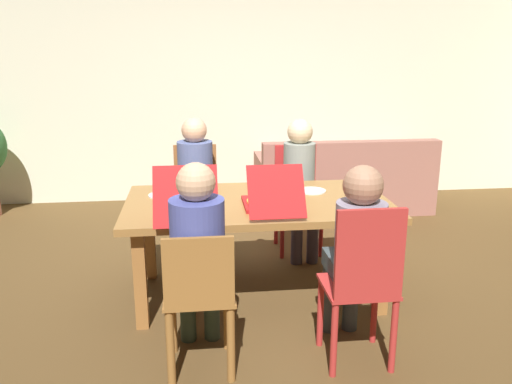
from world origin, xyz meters
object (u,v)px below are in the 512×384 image
Objects in this scene: chair_0 at (297,192)px; pizza_box_1 at (187,207)px; person_1 at (198,248)px; chair_3 at (196,194)px; plate_0 at (312,191)px; drinking_glass_1 at (257,177)px; person_0 at (300,177)px; dining_table at (258,211)px; plate_1 at (163,195)px; person_3 at (196,177)px; couch at (342,184)px; chair_2 at (363,281)px; drinking_glass_2 at (363,198)px; chair_1 at (199,299)px; pizza_box_0 at (271,201)px; person_2 at (356,244)px; drinking_glass_0 at (180,181)px.

pizza_box_1 reaches higher than chair_0.
chair_3 is (0.00, 1.81, -0.19)m from person_1.
drinking_glass_1 is at bearing 149.83° from plate_0.
dining_table is at bearing -121.22° from person_0.
person_1 is at bearing -76.64° from plate_1.
person_3 is 0.64× the size of couch.
drinking_glass_1 is (-0.43, 1.44, 0.26)m from chair_2.
drinking_glass_2 reaches higher than plate_1.
drinking_glass_1 is 1.03× the size of drinking_glass_2.
pizza_box_1 is at bearing -93.39° from person_3.
drinking_glass_1 is at bearing 84.25° from dining_table.
chair_3 is at bearing 90.00° from person_3.
pizza_box_1 is at bearing 95.37° from chair_1.
couch is (0.76, 1.30, -0.43)m from person_0.
person_0 is 0.63× the size of couch.
plate_1 is at bearing 163.80° from dining_table.
couch is at bearing 61.16° from chair_1.
pizza_box_0 is (0.51, -1.01, 0.06)m from person_3.
pizza_box_1 reaches higher than plate_0.
plate_1 is (-1.13, 0.01, 0.00)m from plate_0.
chair_2 is 1.03× the size of chair_3.
chair_0 is 0.73m from drinking_glass_1.
couch is at bearing 36.76° from person_3.
person_2 is (-0.00, -1.79, 0.17)m from chair_0.
chair_0 is at bearing 100.53° from drinking_glass_2.
chair_2 is 1.72× the size of pizza_box_0.
couch is at bearing 62.80° from pizza_box_0.
person_0 reaches higher than person_2.
plate_0 is at bearing -35.74° from person_3.
drinking_glass_1 is at bearing -130.00° from chair_0.
drinking_glass_0 reaches higher than dining_table.
pizza_box_1 is at bearing -92.99° from chair_3.
dining_table is 1.54× the size of person_3.
chair_3 reaches higher than chair_0.
person_1 reaches higher than plate_0.
drinking_glass_2 is at bearing 0.37° from pizza_box_1.
drinking_glass_2 is (0.66, -0.69, -0.00)m from drinking_glass_1.
person_0 is 1.99m from chair_1.
pizza_box_0 is at bearing 172.61° from drinking_glass_2.
chair_0 is at bearing 87.69° from plate_0.
person_2 is at bearing -0.87° from person_1.
person_2 is 0.79m from pizza_box_0.
couch is (0.54, 2.35, -0.52)m from drinking_glass_2.
person_1 reaches higher than drinking_glass_2.
person_2 reaches higher than plate_1.
chair_2 is 7.45× the size of drinking_glass_2.
pizza_box_1 is 4.52× the size of drinking_glass_2.
person_3 is 5.65× the size of plate_1.
drinking_glass_2 is (0.22, 0.75, 0.26)m from chair_2.
chair_3 is 7.21× the size of drinking_glass_0.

